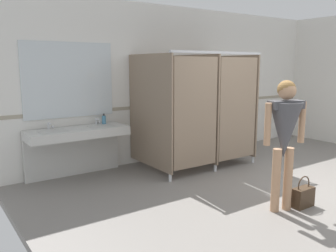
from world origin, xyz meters
TOP-DOWN VIEW (x-y plane):
  - ground_plane at (0.00, 0.00)m, footprint 7.47×6.40m
  - wall_back at (0.00, 2.96)m, footprint 7.47×0.12m
  - wall_back_tile_band at (0.00, 2.90)m, footprint 7.47×0.01m
  - vanity_counter at (-2.49, 2.68)m, footprint 1.60×0.57m
  - mirror_panel at (-2.49, 2.89)m, footprint 1.50×0.02m
  - bathroom_stalls at (-0.41, 2.03)m, footprint 1.98×1.32m
  - person_standing at (-0.86, -0.10)m, footprint 0.56×0.49m
  - handbag at (-0.53, -0.20)m, footprint 0.32×0.15m
  - soap_dispenser at (-1.95, 2.77)m, footprint 0.07×0.07m

SIDE VIEW (x-z plane):
  - ground_plane at x=0.00m, z-range -0.10..0.00m
  - handbag at x=-0.53m, z-range -0.07..0.35m
  - vanity_counter at x=-2.49m, z-range 0.14..1.08m
  - soap_dispenser at x=-1.95m, z-range 0.81..0.99m
  - person_standing at x=-0.86m, z-range 0.22..1.87m
  - wall_back_tile_band at x=0.00m, z-range 1.02..1.08m
  - bathroom_stalls at x=-0.41m, z-range 0.05..2.10m
  - wall_back at x=0.00m, z-range 0.00..2.94m
  - mirror_panel at x=-2.49m, z-range 0.98..2.20m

